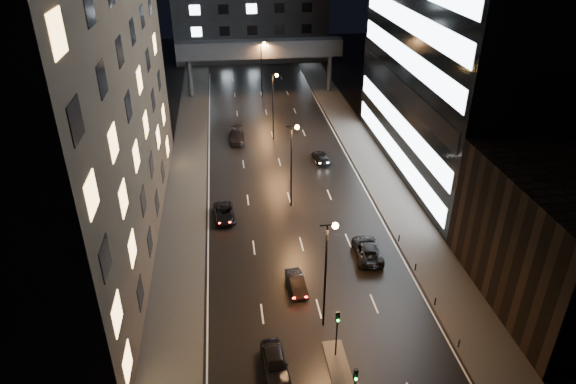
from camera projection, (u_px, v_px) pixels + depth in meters
name	position (u px, v px, depth m)	size (l,w,h in m)	color
ground	(280.00, 162.00, 71.06)	(160.00, 160.00, 0.00)	black
sidewalk_left	(187.00, 184.00, 65.27)	(5.00, 110.00, 0.15)	#383533
sidewalk_right	(377.00, 172.00, 68.10)	(5.00, 110.00, 0.15)	#383533
building_left	(44.00, 49.00, 44.93)	(15.00, 48.00, 40.00)	#2D2319
building_right_low	(555.00, 242.00, 43.54)	(10.00, 18.00, 12.00)	black
building_far	(249.00, 1.00, 115.28)	(34.00, 14.00, 25.00)	#333335
skybridge	(260.00, 50.00, 93.03)	(30.00, 3.00, 10.00)	#333335
median_island	(342.00, 381.00, 38.11)	(1.60, 8.00, 0.15)	#383533
traffic_signal_near	(337.00, 327.00, 38.81)	(0.28, 0.34, 4.40)	black
bollard_row	(446.00, 322.00, 42.95)	(0.12, 25.12, 0.90)	black
streetlight_near	(328.00, 263.00, 40.18)	(1.45, 0.50, 10.15)	black
streetlight_mid_a	(293.00, 156.00, 57.52)	(1.45, 0.50, 10.15)	black
streetlight_mid_b	(274.00, 98.00, 74.86)	(1.45, 0.50, 10.15)	black
streetlight_far	(262.00, 62.00, 92.20)	(1.45, 0.50, 10.15)	black
car_away_a	(275.00, 363.00, 38.67)	(1.87, 4.66, 1.59)	black
car_away_b	(297.00, 283.00, 47.11)	(1.38, 3.96, 1.30)	black
car_away_c	(224.00, 213.00, 57.85)	(2.26, 4.90, 1.36)	black
car_away_d	(237.00, 136.00, 77.05)	(2.18, 5.36, 1.56)	black
car_toward_a	(367.00, 250.00, 51.50)	(2.56, 5.55, 1.54)	black
car_toward_b	(321.00, 157.00, 70.99)	(1.82, 4.47, 1.30)	black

